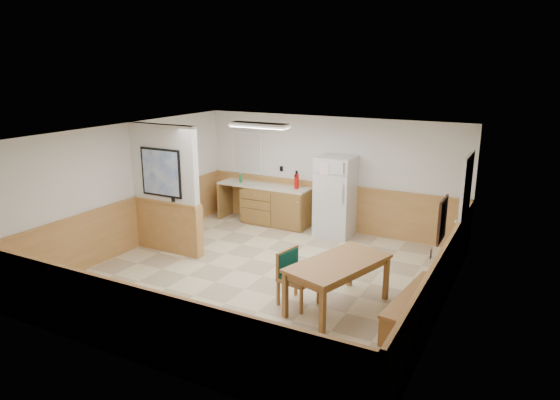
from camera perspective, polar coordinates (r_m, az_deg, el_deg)
The scene contains 20 objects.
ground at distance 8.80m, azimuth -1.99°, elevation -8.69°, with size 6.00×6.00×0.00m, color beige.
ceiling at distance 8.11m, azimuth -2.15°, elevation 7.67°, with size 6.00×6.00×0.02m, color white.
back_wall at distance 10.99m, azimuth 5.75°, elevation 3.00°, with size 6.00×0.02×2.50m, color white.
right_wall at distance 7.41m, azimuth 18.53°, elevation -3.81°, with size 0.02×6.00×2.50m, color white.
left_wall at distance 10.16m, azimuth -16.91°, elevation 1.39°, with size 0.02×6.00×2.50m, color white.
wainscot_back at distance 11.16m, azimuth 5.61°, elevation -0.79°, with size 6.00×0.04×1.00m, color tan.
wainscot_right at distance 7.68m, azimuth 17.91°, elevation -9.09°, with size 0.04×6.00×1.00m, color tan.
wainscot_left at distance 10.34m, azimuth -16.51°, elevation -2.66°, with size 0.04×6.00×1.00m, color tan.
partition_wall at distance 9.80m, azimuth -12.97°, elevation 1.06°, with size 1.50×0.20×2.50m.
kitchen_counter at distance 11.40m, azimuth -0.59°, elevation -0.56°, with size 2.20×0.61×1.00m.
exterior_door at distance 9.27m, azimuth 20.24°, elevation -1.47°, with size 0.07×1.02×2.15m.
kitchen_window at distance 11.85m, azimuth -3.73°, elevation 5.41°, with size 0.80×0.04×1.00m.
wall_painting at distance 7.04m, azimuth 18.05°, elevation -2.18°, with size 0.04×0.50×0.60m.
fluorescent_fixture at distance 9.63m, azimuth -2.42°, elevation 8.54°, with size 1.20×0.30×0.09m.
refrigerator at distance 10.65m, azimuth 6.33°, elevation 0.40°, with size 0.76×0.72×1.71m.
dining_table at distance 7.51m, azimuth 6.67°, elevation -7.68°, with size 1.27×1.82×0.75m.
dining_bench at distance 7.42m, azimuth 15.18°, elevation -11.04°, with size 0.57×1.78×0.45m.
dining_chair at distance 7.69m, azimuth 1.56°, elevation -8.31°, with size 0.78×0.60×0.85m.
fire_extinguisher at distance 11.05m, azimuth 1.91°, elevation 2.22°, with size 0.11×0.11×0.41m.
soap_bottle at distance 11.69m, azimuth -4.53°, elevation 2.51°, with size 0.06×0.06×0.20m, color #167C39.
Camera 1 is at (4.02, -6.96, 3.57)m, focal length 32.00 mm.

